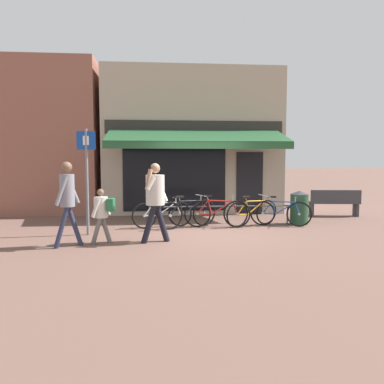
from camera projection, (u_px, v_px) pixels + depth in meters
ground_plane at (206, 232)px, 9.50m from camera, size 160.00×160.00×0.00m
shop_front at (191, 143)px, 13.81m from camera, size 6.16×4.64×4.97m
neighbour_building at (18, 139)px, 13.77m from camera, size 6.14×4.00×5.19m
bike_rack_rail at (220, 209)px, 10.36m from camera, size 3.94×0.04×0.57m
bicycle_silver at (162, 214)px, 10.16m from camera, size 1.67×0.71×0.84m
bicycle_black at (188, 213)px, 10.10m from camera, size 1.65×0.86×0.88m
bicycle_red at (217, 213)px, 10.17m from camera, size 1.81×0.52×0.88m
bicycle_orange at (252, 212)px, 10.36m from camera, size 1.61×0.77×0.86m
bicycle_blue at (281, 213)px, 10.38m from camera, size 1.65×0.59×0.84m
pedestrian_adult at (155, 194)px, 8.24m from camera, size 0.66×0.63×1.77m
pedestrian_child at (102, 210)px, 8.14m from camera, size 0.52×0.46×1.22m
pedestrian_second_adult at (67, 194)px, 7.78m from camera, size 0.58×0.54×1.80m
litter_bin at (299, 207)px, 10.66m from camera, size 0.51×0.51×0.96m
parking_sign at (87, 171)px, 9.03m from camera, size 0.44×0.07×2.58m
park_bench at (334, 202)px, 12.17m from camera, size 1.64×0.64×0.87m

